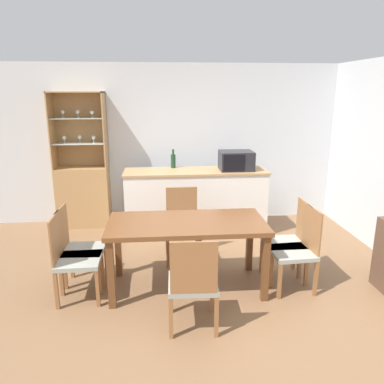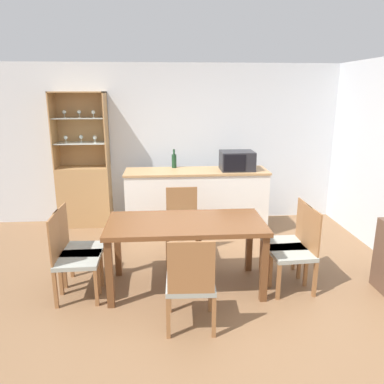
{
  "view_description": "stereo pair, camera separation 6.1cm",
  "coord_description": "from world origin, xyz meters",
  "px_view_note": "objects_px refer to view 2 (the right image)",
  "views": [
    {
      "loc": [
        -0.36,
        -3.51,
        2.12
      ],
      "look_at": [
        0.05,
        1.08,
        0.87
      ],
      "focal_mm": 35.0,
      "sensor_mm": 36.0,
      "label": 1
    },
    {
      "loc": [
        -0.3,
        -3.52,
        2.12
      ],
      "look_at": [
        0.05,
        1.08,
        0.87
      ],
      "focal_mm": 35.0,
      "sensor_mm": 36.0,
      "label": 2
    }
  ],
  "objects_px": {
    "wine_bottle": "(174,161)",
    "dining_chair_side_left_near": "(73,257)",
    "dining_chair_head_near": "(191,283)",
    "microwave": "(237,161)",
    "dining_table": "(186,230)",
    "display_cabinet": "(85,187)",
    "dining_chair_side_left_far": "(78,248)",
    "dining_chair_head_far": "(182,225)",
    "dining_chair_side_right_far": "(288,242)",
    "dining_chair_side_right_near": "(296,250)"
  },
  "relations": [
    {
      "from": "wine_bottle",
      "to": "dining_chair_side_left_near",
      "type": "bearing_deg",
      "value": -119.02
    },
    {
      "from": "dining_chair_head_near",
      "to": "microwave",
      "type": "relative_size",
      "value": 1.87
    },
    {
      "from": "dining_table",
      "to": "dining_chair_side_left_near",
      "type": "bearing_deg",
      "value": -174.06
    },
    {
      "from": "dining_chair_side_left_near",
      "to": "display_cabinet",
      "type": "bearing_deg",
      "value": -173.5
    },
    {
      "from": "dining_chair_side_left_far",
      "to": "dining_chair_head_far",
      "type": "relative_size",
      "value": 1.0
    },
    {
      "from": "display_cabinet",
      "to": "dining_chair_side_left_near",
      "type": "height_order",
      "value": "display_cabinet"
    },
    {
      "from": "display_cabinet",
      "to": "dining_chair_side_left_far",
      "type": "distance_m",
      "value": 2.07
    },
    {
      "from": "dining_chair_side_left_far",
      "to": "microwave",
      "type": "distance_m",
      "value": 2.64
    },
    {
      "from": "display_cabinet",
      "to": "dining_chair_head_near",
      "type": "xyz_separation_m",
      "value": [
        1.5,
        -2.91,
        -0.17
      ]
    },
    {
      "from": "dining_chair_head_far",
      "to": "microwave",
      "type": "relative_size",
      "value": 1.87
    },
    {
      "from": "dining_table",
      "to": "dining_chair_side_right_far",
      "type": "bearing_deg",
      "value": 5.88
    },
    {
      "from": "microwave",
      "to": "dining_chair_side_right_far",
      "type": "bearing_deg",
      "value": -78.11
    },
    {
      "from": "dining_chair_head_far",
      "to": "display_cabinet",
      "type": "bearing_deg",
      "value": -43.59
    },
    {
      "from": "dining_chair_side_right_far",
      "to": "dining_chair_side_left_near",
      "type": "xyz_separation_m",
      "value": [
        -2.37,
        -0.24,
        0.0
      ]
    },
    {
      "from": "dining_chair_head_near",
      "to": "wine_bottle",
      "type": "distance_m",
      "value": 2.71
    },
    {
      "from": "dining_table",
      "to": "dining_chair_head_far",
      "type": "height_order",
      "value": "dining_chair_head_far"
    },
    {
      "from": "dining_chair_head_near",
      "to": "dining_chair_side_right_near",
      "type": "distance_m",
      "value": 1.34
    },
    {
      "from": "display_cabinet",
      "to": "wine_bottle",
      "type": "height_order",
      "value": "display_cabinet"
    },
    {
      "from": "dining_chair_side_right_near",
      "to": "microwave",
      "type": "relative_size",
      "value": 1.87
    },
    {
      "from": "dining_chair_head_near",
      "to": "dining_chair_side_right_far",
      "type": "bearing_deg",
      "value": 38.54
    },
    {
      "from": "display_cabinet",
      "to": "dining_chair_side_left_far",
      "type": "relative_size",
      "value": 2.3
    },
    {
      "from": "dining_chair_side_right_far",
      "to": "dining_chair_head_near",
      "type": "bearing_deg",
      "value": 126.25
    },
    {
      "from": "dining_table",
      "to": "microwave",
      "type": "height_order",
      "value": "microwave"
    },
    {
      "from": "dining_chair_head_far",
      "to": "wine_bottle",
      "type": "xyz_separation_m",
      "value": [
        -0.07,
        1.14,
        0.64
      ]
    },
    {
      "from": "display_cabinet",
      "to": "dining_chair_side_right_near",
      "type": "bearing_deg",
      "value": -40.29
    },
    {
      "from": "dining_chair_side_right_far",
      "to": "microwave",
      "type": "xyz_separation_m",
      "value": [
        -0.32,
        1.53,
        0.67
      ]
    },
    {
      "from": "dining_table",
      "to": "dining_chair_side_right_far",
      "type": "distance_m",
      "value": 1.21
    },
    {
      "from": "dining_chair_side_right_near",
      "to": "wine_bottle",
      "type": "distance_m",
      "value": 2.45
    },
    {
      "from": "dining_chair_head_near",
      "to": "dining_chair_side_right_near",
      "type": "relative_size",
      "value": 1.0
    },
    {
      "from": "dining_chair_side_left_near",
      "to": "wine_bottle",
      "type": "relative_size",
      "value": 3.21
    },
    {
      "from": "display_cabinet",
      "to": "dining_chair_side_right_far",
      "type": "relative_size",
      "value": 2.3
    },
    {
      "from": "dining_chair_side_left_near",
      "to": "dining_chair_head_far",
      "type": "relative_size",
      "value": 1.0
    },
    {
      "from": "display_cabinet",
      "to": "microwave",
      "type": "distance_m",
      "value": 2.47
    },
    {
      "from": "dining_chair_side_right_far",
      "to": "dining_chair_head_far",
      "type": "xyz_separation_m",
      "value": [
        -1.18,
        0.63,
        0.0
      ]
    },
    {
      "from": "dining_chair_side_right_far",
      "to": "dining_chair_side_right_near",
      "type": "bearing_deg",
      "value": 179.97
    },
    {
      "from": "dining_table",
      "to": "microwave",
      "type": "relative_size",
      "value": 3.42
    },
    {
      "from": "dining_chair_side_left_near",
      "to": "dining_chair_head_near",
      "type": "bearing_deg",
      "value": 60.68
    },
    {
      "from": "display_cabinet",
      "to": "dining_chair_side_left_far",
      "type": "bearing_deg",
      "value": -81.08
    },
    {
      "from": "dining_chair_head_near",
      "to": "dining_chair_head_far",
      "type": "bearing_deg",
      "value": 92.23
    },
    {
      "from": "dining_chair_side_right_far",
      "to": "dining_chair_head_far",
      "type": "distance_m",
      "value": 1.34
    },
    {
      "from": "microwave",
      "to": "display_cabinet",
      "type": "bearing_deg",
      "value": 167.93
    },
    {
      "from": "dining_chair_side_right_far",
      "to": "dining_chair_head_near",
      "type": "height_order",
      "value": "same"
    },
    {
      "from": "dining_chair_head_near",
      "to": "dining_chair_side_left_near",
      "type": "bearing_deg",
      "value": 154.43
    },
    {
      "from": "microwave",
      "to": "wine_bottle",
      "type": "height_order",
      "value": "wine_bottle"
    },
    {
      "from": "dining_chair_side_right_far",
      "to": "display_cabinet",
      "type": "bearing_deg",
      "value": 52.82
    },
    {
      "from": "dining_chair_head_near",
      "to": "dining_chair_side_left_near",
      "type": "xyz_separation_m",
      "value": [
        -1.18,
        0.62,
        0.0
      ]
    },
    {
      "from": "microwave",
      "to": "dining_chair_side_left_near",
      "type": "bearing_deg",
      "value": -139.02
    },
    {
      "from": "dining_chair_side_right_far",
      "to": "dining_chair_side_left_far",
      "type": "relative_size",
      "value": 1.0
    },
    {
      "from": "dining_table",
      "to": "dining_chair_head_near",
      "type": "xyz_separation_m",
      "value": [
        -0.0,
        -0.75,
        -0.23
      ]
    },
    {
      "from": "dining_chair_head_far",
      "to": "microwave",
      "type": "xyz_separation_m",
      "value": [
        0.86,
        0.91,
        0.67
      ]
    }
  ]
}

